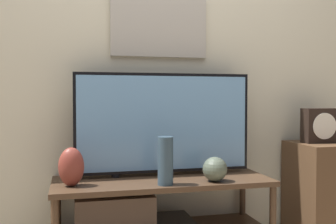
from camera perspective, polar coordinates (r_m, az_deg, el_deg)
name	(u,v)px	position (r m, az deg, el deg)	size (l,w,h in m)	color
wall_back	(153,46)	(2.62, -2.21, 9.57)	(6.40, 0.08, 2.70)	beige
media_console	(145,213)	(2.39, -3.33, -14.41)	(1.28, 0.48, 0.53)	#422D1E
television	(164,123)	(2.43, -0.54, -1.60)	(1.10, 0.05, 0.63)	black
vase_urn_stoneware	(71,167)	(2.21, -13.87, -7.73)	(0.14, 0.11, 0.21)	brown
vase_round_glass	(215,169)	(2.29, 6.82, -8.24)	(0.14, 0.14, 0.14)	#4C5647
vase_tall_ceramic	(165,161)	(2.18, -0.37, -7.10)	(0.09, 0.09, 0.27)	#2D4251
side_table	(326,195)	(2.90, 21.98, -11.17)	(0.44, 0.41, 0.71)	#513823
mantel_clock	(320,126)	(2.81, 21.17, -1.84)	(0.23, 0.11, 0.23)	black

